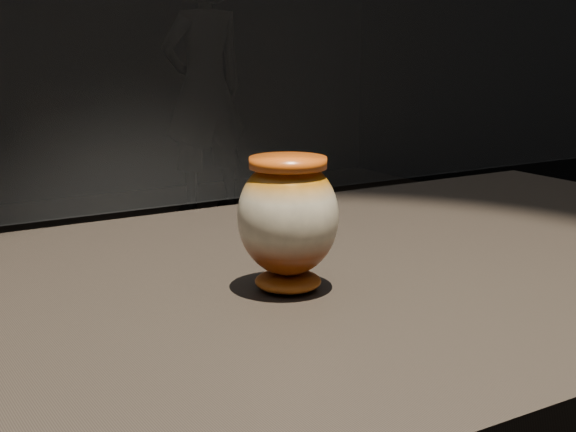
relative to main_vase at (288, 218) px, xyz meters
name	(u,v)px	position (x,y,z in m)	size (l,w,h in m)	color
main_vase	(288,218)	(0.00, 0.00, 0.00)	(0.12, 0.12, 0.15)	#6E2909
visitor	(204,88)	(1.87, 4.11, -0.15)	(0.61, 0.40, 1.67)	black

